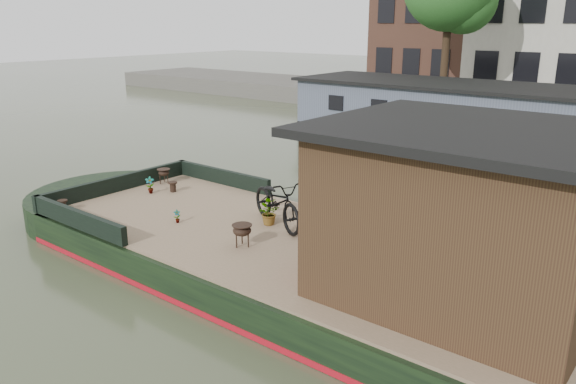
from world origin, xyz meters
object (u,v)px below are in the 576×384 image
Objects in this scene: brazier_front at (242,235)px; cabin at (465,212)px; potted_plant_a at (150,185)px; bicycle at (277,202)px; brazier_rear at (164,176)px; dinghy at (412,140)px.

cabin is at bearing 10.22° from brazier_front.
cabin is 3.80m from brazier_front.
brazier_front is at bearing -169.78° from cabin.
cabin is 7.46m from potted_plant_a.
bicycle reaches higher than brazier_front.
brazier_front reaches higher than brazier_rear.
bicycle reaches higher than dinghy.
brazier_front reaches higher than potted_plant_a.
bicycle reaches higher than potted_plant_a.
brazier_front is (-3.60, -0.65, -1.03)m from cabin.
cabin is 2.22× the size of bicycle.
brazier_rear is at bearing 118.95° from potted_plant_a.
potted_plant_a is at bearing 169.86° from dinghy.
potted_plant_a is at bearing 165.29° from brazier_front.
bicycle is at bearing -170.60° from dinghy.
dinghy is (1.63, 9.77, -0.49)m from brazier_rear.
cabin is 7.93m from brazier_rear.
cabin is 1.21× the size of dinghy.
bicycle is at bearing 99.29° from brazier_front.
bicycle is 5.06× the size of brazier_rear.
potted_plant_a is (-3.58, -0.19, -0.28)m from bicycle.
bicycle is 4.70× the size of potted_plant_a.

